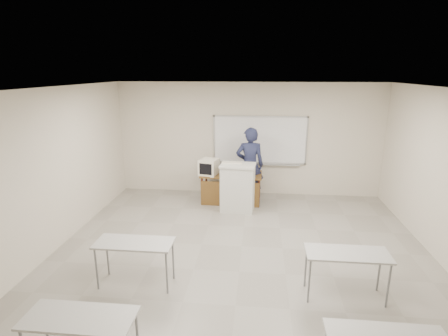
# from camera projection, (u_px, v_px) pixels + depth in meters

# --- Properties ---
(floor) EXTENTS (7.00, 8.00, 0.01)m
(floor) POSITION_uv_depth(u_px,v_px,m) (239.00, 272.00, 5.90)
(floor) COLOR gray
(floor) RESTS_ON ground
(whiteboard) EXTENTS (2.48, 0.10, 1.31)m
(whiteboard) POSITION_uv_depth(u_px,v_px,m) (260.00, 141.00, 9.27)
(whiteboard) COLOR white
(whiteboard) RESTS_ON floor
(student_desks) EXTENTS (4.40, 2.20, 0.73)m
(student_desks) POSITION_uv_depth(u_px,v_px,m) (233.00, 284.00, 4.42)
(student_desks) COLOR #AAA9A4
(student_desks) RESTS_ON floor
(instructor_desk) EXTENTS (1.54, 0.77, 0.75)m
(instructor_desk) POSITION_uv_depth(u_px,v_px,m) (231.00, 182.00, 8.84)
(instructor_desk) COLOR brown
(instructor_desk) RESTS_ON floor
(podium) EXTENTS (0.81, 0.59, 1.15)m
(podium) POSITION_uv_depth(u_px,v_px,m) (238.00, 187.00, 8.37)
(podium) COLOR beige
(podium) RESTS_ON floor
(crt_monitor) EXTENTS (0.43, 0.47, 0.40)m
(crt_monitor) POSITION_uv_depth(u_px,v_px,m) (209.00, 167.00, 8.78)
(crt_monitor) COLOR beige
(crt_monitor) RESTS_ON instructor_desk
(laptop) EXTENTS (0.37, 0.34, 0.27)m
(laptop) POSITION_uv_depth(u_px,v_px,m) (247.00, 173.00, 8.72)
(laptop) COLOR black
(laptop) RESTS_ON instructor_desk
(mouse) EXTENTS (0.13, 0.11, 0.04)m
(mouse) POSITION_uv_depth(u_px,v_px,m) (253.00, 173.00, 8.88)
(mouse) COLOR #A5A6AD
(mouse) RESTS_ON instructor_desk
(keyboard) EXTENTS (0.49, 0.18, 0.03)m
(keyboard) POSITION_uv_depth(u_px,v_px,m) (232.00, 163.00, 8.31)
(keyboard) COLOR beige
(keyboard) RESTS_ON podium
(presenter) EXTENTS (0.74, 0.52, 1.94)m
(presenter) POSITION_uv_depth(u_px,v_px,m) (250.00, 165.00, 8.83)
(presenter) COLOR black
(presenter) RESTS_ON floor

